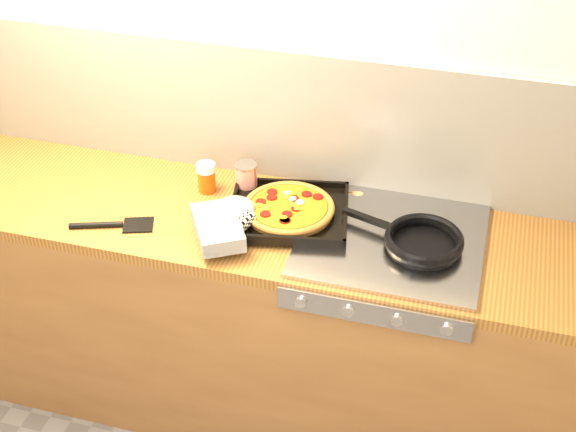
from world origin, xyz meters
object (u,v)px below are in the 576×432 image
(tomato_can, at_px, (246,178))
(juice_glass, at_px, (207,177))
(frying_pan, at_px, (422,241))
(pizza_on_tray, at_px, (269,213))

(tomato_can, distance_m, juice_glass, 0.14)
(frying_pan, bearing_deg, tomato_can, 164.94)
(frying_pan, height_order, tomato_can, tomato_can)
(juice_glass, bearing_deg, tomato_can, 14.03)
(pizza_on_tray, relative_size, tomato_can, 4.79)
(juice_glass, bearing_deg, frying_pan, -10.13)
(pizza_on_tray, relative_size, frying_pan, 1.21)
(pizza_on_tray, xyz_separation_m, tomato_can, (-0.14, 0.17, 0.01))
(pizza_on_tray, xyz_separation_m, juice_glass, (-0.28, 0.13, 0.01))
(pizza_on_tray, height_order, juice_glass, juice_glass)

